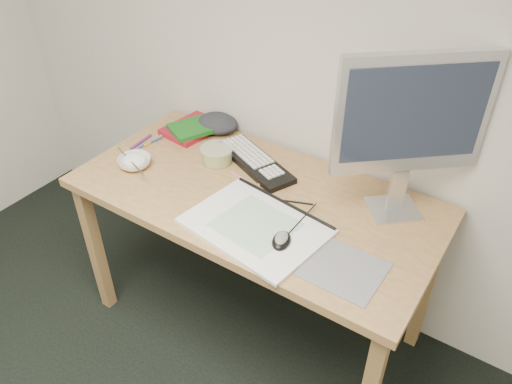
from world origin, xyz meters
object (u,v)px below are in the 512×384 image
at_px(desk, 254,210).
at_px(sketchpad, 255,226).
at_px(monitor, 412,119).
at_px(rice_bowl, 135,162).
at_px(keyboard, 255,162).

relative_size(desk, sketchpad, 2.99).
distance_m(sketchpad, monitor, 0.63).
distance_m(sketchpad, rice_bowl, 0.62).
distance_m(keyboard, rice_bowl, 0.49).
xyz_separation_m(desk, keyboard, (-0.11, 0.17, 0.09)).
bearing_deg(desk, sketchpad, -55.16).
relative_size(desk, keyboard, 3.41).
xyz_separation_m(sketchpad, rice_bowl, (-0.62, 0.04, 0.01)).
xyz_separation_m(sketchpad, monitor, (0.36, 0.36, 0.36)).
xyz_separation_m(keyboard, rice_bowl, (-0.40, -0.29, 0.01)).
relative_size(sketchpad, keyboard, 1.14).
height_order(keyboard, monitor, monitor).
bearing_deg(sketchpad, monitor, 52.98).
relative_size(sketchpad, monitor, 0.79).
xyz_separation_m(desk, monitor, (0.48, 0.20, 0.45)).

